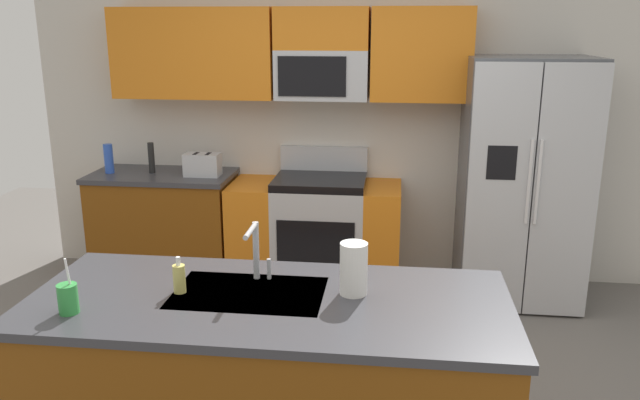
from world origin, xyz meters
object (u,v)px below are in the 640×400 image
at_px(refrigerator, 522,182).
at_px(toaster, 203,165).
at_px(drink_cup_green, 68,298).
at_px(range_oven, 315,232).
at_px(soap_dispenser, 179,278).
at_px(sink_faucet, 256,247).
at_px(pepper_mill, 151,158).
at_px(paper_towel_roll, 354,269).
at_px(bottle_blue, 109,159).

relative_size(refrigerator, toaster, 6.61).
height_order(refrigerator, drink_cup_green, refrigerator).
xyz_separation_m(range_oven, soap_dispenser, (-0.32, -2.30, 0.53)).
height_order(sink_faucet, drink_cup_green, sink_faucet).
xyz_separation_m(range_oven, pepper_mill, (-1.34, -0.00, 0.58)).
bearing_deg(range_oven, paper_towel_roll, -78.36).
relative_size(refrigerator, bottle_blue, 7.79).
distance_m(toaster, bottle_blue, 0.79).
height_order(range_oven, sink_faucet, sink_faucet).
height_order(refrigerator, soap_dispenser, refrigerator).
xyz_separation_m(sink_faucet, soap_dispenser, (-0.32, -0.18, -0.10)).
distance_m(drink_cup_green, soap_dispenser, 0.47).
xyz_separation_m(bottle_blue, sink_faucet, (1.68, -2.07, 0.05)).
bearing_deg(bottle_blue, paper_towel_roll, -45.34).
distance_m(range_oven, sink_faucet, 2.21).
distance_m(refrigerator, soap_dispenser, 2.93).
xyz_separation_m(range_oven, sink_faucet, (-0.01, -2.12, 0.62)).
bearing_deg(pepper_mill, soap_dispenser, -66.03).
xyz_separation_m(bottle_blue, drink_cup_green, (0.97, -2.51, -0.05)).
bearing_deg(pepper_mill, drink_cup_green, -76.18).
bearing_deg(bottle_blue, drink_cup_green, -68.83).
bearing_deg(refrigerator, paper_towel_roll, -117.69).
distance_m(pepper_mill, paper_towel_roll, 2.85).
relative_size(pepper_mill, sink_faucet, 0.88).
bearing_deg(range_oven, drink_cup_green, -105.62).
bearing_deg(bottle_blue, sink_faucet, -50.98).
relative_size(refrigerator, pepper_mill, 7.42).
bearing_deg(soap_dispenser, refrigerator, 49.40).
bearing_deg(sink_faucet, range_oven, 89.77).
bearing_deg(bottle_blue, soap_dispenser, -58.77).
relative_size(pepper_mill, paper_towel_roll, 1.04).
xyz_separation_m(drink_cup_green, paper_towel_roll, (1.17, 0.34, 0.05)).
distance_m(refrigerator, paper_towel_roll, 2.42).
height_order(refrigerator, pepper_mill, refrigerator).
relative_size(toaster, soap_dispenser, 1.65).
distance_m(pepper_mill, soap_dispenser, 2.51).
distance_m(range_oven, pepper_mill, 1.46).
bearing_deg(paper_towel_roll, bottle_blue, 134.66).
distance_m(range_oven, paper_towel_roll, 2.33).
distance_m(refrigerator, sink_faucet, 2.60).
bearing_deg(paper_towel_roll, soap_dispenser, -174.19).
distance_m(bottle_blue, drink_cup_green, 2.69).
distance_m(toaster, drink_cup_green, 2.51).
relative_size(refrigerator, soap_dispenser, 10.88).
relative_size(bottle_blue, sink_faucet, 0.84).
bearing_deg(range_oven, soap_dispenser, -98.03).
bearing_deg(soap_dispenser, range_oven, 81.97).
bearing_deg(sink_faucet, drink_cup_green, -148.16).
bearing_deg(refrigerator, soap_dispenser, -130.60).
bearing_deg(range_oven, refrigerator, -2.60).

